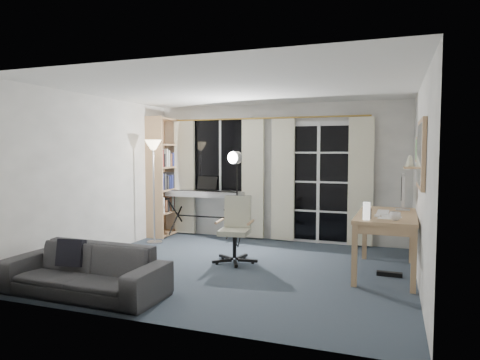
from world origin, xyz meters
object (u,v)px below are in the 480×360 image
object	(u,v)px
bookshelf	(165,179)
office_chair	(236,223)
keyboard_piano	(205,195)
desk	(386,221)
mug	(395,215)
torchiere_lamp	(153,160)
sofa	(84,262)
studio_light	(235,169)
monitor	(403,189)

from	to	relation	value
bookshelf	office_chair	world-z (taller)	bookshelf
keyboard_piano	desk	size ratio (longest dim) A/B	0.98
office_chair	mug	distance (m)	2.21
torchiere_lamp	mug	world-z (taller)	torchiere_lamp
desk	sofa	xyz separation A→B (m)	(-3.12, -1.96, -0.32)
keyboard_piano	mug	distance (m)	3.70
keyboard_piano	mug	xyz separation A→B (m)	(3.24, -1.78, 0.05)
studio_light	bookshelf	bearing A→B (deg)	-178.20
bookshelf	mug	world-z (taller)	bookshelf
bookshelf	torchiere_lamp	size ratio (longest dim) A/B	1.24
bookshelf	mug	size ratio (longest dim) A/B	17.26
office_chair	monitor	bearing A→B (deg)	6.00
keyboard_piano	desk	world-z (taller)	keyboard_piano
mug	sofa	bearing A→B (deg)	-155.53
office_chair	sofa	xyz separation A→B (m)	(-1.08, -1.92, -0.19)
torchiere_lamp	sofa	xyz separation A→B (m)	(0.65, -2.55, -1.06)
mug	torchiere_lamp	bearing A→B (deg)	164.37
studio_light	office_chair	distance (m)	1.21
studio_light	desk	bearing A→B (deg)	0.28
torchiere_lamp	mug	distance (m)	4.06
studio_light	monitor	distance (m)	2.62
studio_light	office_chair	bearing A→B (deg)	-48.71
studio_light	keyboard_piano	bearing A→B (deg)	170.35
studio_light	monitor	size ratio (longest dim) A/B	2.88
torchiere_lamp	desk	xyz separation A→B (m)	(3.77, -0.58, -0.74)
mug	sofa	xyz separation A→B (m)	(-3.22, -1.46, -0.48)
keyboard_piano	monitor	size ratio (longest dim) A/B	2.57
office_chair	sofa	bearing A→B (deg)	-125.73
bookshelf	monitor	distance (m)	4.31
monitor	studio_light	bearing A→B (deg)	172.38
keyboard_piano	sofa	size ratio (longest dim) A/B	0.78
monitor	sofa	bearing A→B (deg)	-142.63
office_chair	desk	distance (m)	2.04
bookshelf	office_chair	xyz separation A→B (m)	(1.97, -1.43, -0.49)
monitor	mug	xyz separation A→B (m)	(-0.10, -0.95, -0.23)
keyboard_piano	monitor	xyz separation A→B (m)	(3.33, -0.83, 0.28)
bookshelf	sofa	bearing A→B (deg)	-75.86
bookshelf	studio_light	bearing A→B (deg)	-18.97
office_chair	sofa	size ratio (longest dim) A/B	0.51
keyboard_piano	desk	bearing A→B (deg)	-22.65
studio_light	monitor	world-z (taller)	studio_light
torchiere_lamp	studio_light	bearing A→B (deg)	11.18
keyboard_piano	studio_light	xyz separation A→B (m)	(0.75, -0.43, 0.50)
studio_light	sofa	xyz separation A→B (m)	(-0.73, -2.82, -0.93)
desk	monitor	world-z (taller)	monitor
office_chair	monitor	world-z (taller)	monitor
desk	torchiere_lamp	bearing A→B (deg)	172.51
torchiere_lamp	keyboard_piano	distance (m)	1.14
office_chair	mug	size ratio (longest dim) A/B	7.35
keyboard_piano	desk	xyz separation A→B (m)	(3.14, -1.28, -0.11)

